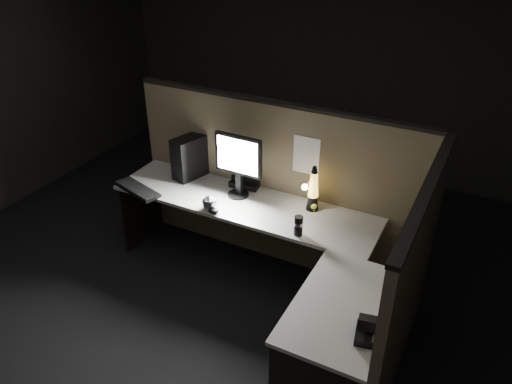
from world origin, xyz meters
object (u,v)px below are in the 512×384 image
at_px(pc_tower, 192,156).
at_px(keyboard, 137,189).
at_px(lava_lamp, 313,192).
at_px(monitor, 238,160).
at_px(desk_phone, 374,331).

height_order(pc_tower, keyboard, pc_tower).
relative_size(pc_tower, lava_lamp, 0.99).
bearing_deg(pc_tower, lava_lamp, 13.75).
height_order(pc_tower, lava_lamp, lava_lamp).
distance_m(monitor, keyboard, 0.94).
height_order(lava_lamp, desk_phone, lava_lamp).
xyz_separation_m(keyboard, desk_phone, (2.30, -0.72, 0.04)).
height_order(keyboard, lava_lamp, lava_lamp).
xyz_separation_m(pc_tower, keyboard, (-0.27, -0.46, -0.18)).
relative_size(keyboard, lava_lamp, 1.24).
height_order(monitor, lava_lamp, monitor).
bearing_deg(monitor, desk_phone, -34.48).
bearing_deg(monitor, pc_tower, 169.36).
xyz_separation_m(monitor, desk_phone, (1.48, -1.07, -0.28)).
bearing_deg(lava_lamp, keyboard, -163.99).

